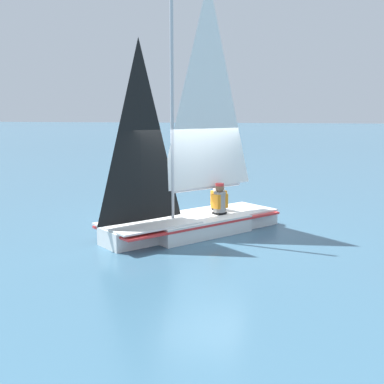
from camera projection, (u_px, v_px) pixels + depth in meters
name	position (u px, v px, depth m)	size (l,w,h in m)	color
ground_plane	(192.00, 233.00, 11.65)	(260.00, 260.00, 0.00)	#38607A
sailboat_main	(192.00, 198.00, 11.51)	(4.05, 4.48, 6.05)	white
sailor_helm	(220.00, 205.00, 11.83)	(0.42, 0.43, 1.16)	black
sailor_crew	(219.00, 201.00, 12.32)	(0.42, 0.43, 1.16)	black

